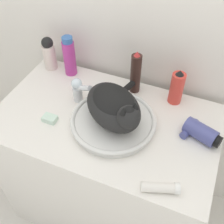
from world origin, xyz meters
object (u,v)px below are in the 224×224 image
object	(u,v)px
lotion_bottle_white	(49,53)
hair_dryer	(200,132)
soap_bar	(50,119)
faucet	(78,89)
shampoo_bottle_tall	(69,57)
cat	(115,106)
cream_tube	(161,188)
hairspray_can_black	(136,73)
spray_bottle_trigger	(177,88)

from	to	relation	value
lotion_bottle_white	hair_dryer	distance (m)	0.83
soap_bar	lotion_bottle_white	bearing A→B (deg)	120.29
faucet	shampoo_bottle_tall	size ratio (longest dim) A/B	0.66
cat	faucet	world-z (taller)	cat
cat	hair_dryer	xyz separation A→B (m)	(0.34, 0.08, -0.09)
lotion_bottle_white	cream_tube	xyz separation A→B (m)	(0.73, -0.47, -0.07)
hairspray_can_black	cream_tube	bearing A→B (deg)	-60.51
hairspray_can_black	lotion_bottle_white	xyz separation A→B (m)	(-0.47, 0.00, -0.01)
shampoo_bottle_tall	cream_tube	xyz separation A→B (m)	(0.61, -0.47, -0.08)
cat	lotion_bottle_white	bearing A→B (deg)	-171.80
cat	spray_bottle_trigger	bearing A→B (deg)	89.60
spray_bottle_trigger	hair_dryer	distance (m)	0.23
spray_bottle_trigger	shampoo_bottle_tall	size ratio (longest dim) A/B	0.85
faucet	cream_tube	xyz separation A→B (m)	(0.48, -0.30, -0.05)
soap_bar	hairspray_can_black	bearing A→B (deg)	50.73
cat	shampoo_bottle_tall	distance (m)	0.43
cat	faucet	distance (m)	0.23
shampoo_bottle_tall	cream_tube	size ratio (longest dim) A/B	1.50
cat	spray_bottle_trigger	world-z (taller)	cat
soap_bar	cream_tube	bearing A→B (deg)	-14.31
hairspray_can_black	soap_bar	size ratio (longest dim) A/B	3.66
hairspray_can_black	lotion_bottle_white	size ratio (longest dim) A/B	1.23
cat	soap_bar	distance (m)	0.30
cream_tube	spray_bottle_trigger	bearing A→B (deg)	98.34
cat	soap_bar	bearing A→B (deg)	-127.44
faucet	lotion_bottle_white	xyz separation A→B (m)	(-0.25, 0.17, 0.02)
hairspray_can_black	cream_tube	world-z (taller)	hairspray_can_black
cat	hair_dryer	bearing A→B (deg)	50.51
lotion_bottle_white	cream_tube	distance (m)	0.87
faucet	lotion_bottle_white	world-z (taller)	lotion_bottle_white
hairspray_can_black	cream_tube	size ratio (longest dim) A/B	1.58
faucet	shampoo_bottle_tall	xyz separation A→B (m)	(-0.14, 0.17, 0.03)
hairspray_can_black	lotion_bottle_white	bearing A→B (deg)	180.00
hair_dryer	soap_bar	size ratio (longest dim) A/B	2.76
spray_bottle_trigger	cream_tube	xyz separation A→B (m)	(0.07, -0.47, -0.06)
cat	lotion_bottle_white	xyz separation A→B (m)	(-0.47, 0.26, -0.04)
hairspray_can_black	hair_dryer	xyz separation A→B (m)	(0.34, -0.17, -0.07)
cream_tube	soap_bar	size ratio (longest dim) A/B	2.32
cat	cream_tube	distance (m)	0.36
shampoo_bottle_tall	soap_bar	distance (m)	0.35
spray_bottle_trigger	hair_dryer	bearing A→B (deg)	-49.93
cream_tube	hair_dryer	size ratio (longest dim) A/B	0.84
hairspray_can_black	hair_dryer	distance (m)	0.39
lotion_bottle_white	shampoo_bottle_tall	xyz separation A→B (m)	(0.12, 0.00, 0.01)
lotion_bottle_white	soap_bar	distance (m)	0.39
cat	hair_dryer	world-z (taller)	cat
faucet	hairspray_can_black	world-z (taller)	hairspray_can_black
shampoo_bottle_tall	soap_bar	xyz separation A→B (m)	(0.08, -0.33, -0.09)
spray_bottle_trigger	cat	bearing A→B (deg)	-127.36
cat	soap_bar	xyz separation A→B (m)	(-0.27, -0.08, -0.11)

